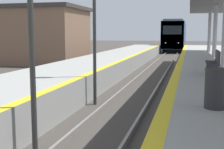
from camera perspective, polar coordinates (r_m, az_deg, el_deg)
The scene contains 5 objects.
train at distance 48.19m, azimuth 11.50°, elevation 7.02°, with size 2.87×17.57×4.33m.
signal_mid at distance 11.27m, azimuth -3.27°, elevation 11.93°, with size 0.36×0.31×5.00m.
trash_bin at distance 6.86m, azimuth 18.39°, elevation -2.41°, with size 0.46×0.46×0.85m.
bench at distance 12.35m, azimuth 18.14°, elevation 2.18°, with size 0.44×1.54×0.92m.
station_building at distance 28.14m, azimuth -14.08°, elevation 7.05°, with size 8.74×6.47×4.84m.
Camera 1 is at (2.11, -1.10, 2.63)m, focal length 50.00 mm.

